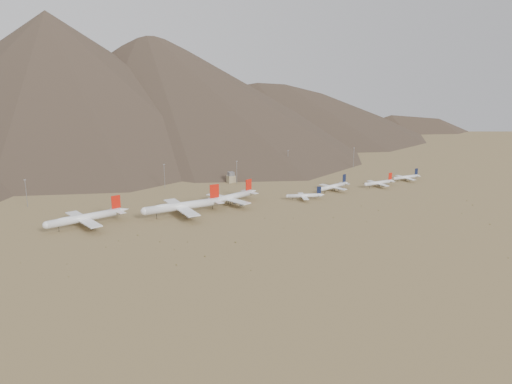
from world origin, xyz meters
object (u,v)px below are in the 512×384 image
widebody_west (85,218)px  control_tower (231,178)px  widebody_centre (183,206)px  widebody_east (229,197)px  narrowbody_b (334,186)px  narrowbody_a (305,196)px

widebody_west → control_tower: size_ratio=5.85×
widebody_centre → widebody_east: 50.56m
widebody_west → narrowbody_b: 248.38m
widebody_east → narrowbody_b: bearing=-18.4°
widebody_west → control_tower: widebody_west is taller
widebody_west → narrowbody_a: size_ratio=1.91×
widebody_east → narrowbody_b: (119.04, -1.34, -2.05)m
widebody_west → narrowbody_a: bearing=-15.6°
narrowbody_a → narrowbody_b: size_ratio=0.82×
widebody_west → widebody_east: 129.41m
widebody_centre → widebody_east: bearing=11.7°
narrowbody_a → widebody_west: bearing=-163.3°
widebody_centre → narrowbody_b: bearing=2.0°
widebody_east → narrowbody_a: widebody_east is taller
widebody_west → widebody_centre: size_ratio=0.88×
narrowbody_b → control_tower: size_ratio=3.74×
control_tower → widebody_east: bearing=-116.2°
widebody_centre → narrowbody_a: 121.74m
widebody_west → control_tower: 191.79m
control_tower → narrowbody_b: bearing=-47.2°
widebody_centre → control_tower: widebody_centre is taller
narrowbody_a → control_tower: bearing=127.6°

